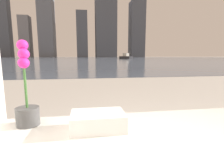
% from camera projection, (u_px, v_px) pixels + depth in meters
% --- Properties ---
extents(potted_orchid, '(0.11, 0.11, 0.42)m').
position_uv_depth(potted_orchid, '(27.00, 100.00, 0.86)').
color(potted_orchid, '#4C4C4C').
rests_on(potted_orchid, bathtub).
extents(towel_stack, '(0.25, 0.17, 0.08)m').
position_uv_depth(towel_stack, '(98.00, 121.00, 0.82)').
color(towel_stack, white).
rests_on(towel_stack, bathtub).
extents(harbor_water, '(180.00, 110.00, 0.01)m').
position_uv_depth(harbor_water, '(86.00, 58.00, 60.70)').
color(harbor_water, slate).
rests_on(harbor_water, ground_plane).
extents(harbor_boat_2, '(3.53, 4.62, 1.67)m').
position_uv_depth(harbor_boat_2, '(126.00, 57.00, 52.09)').
color(harbor_boat_2, '#2D2D33').
rests_on(harbor_boat_2, harbor_water).
extents(skyline_tower_0, '(7.16, 6.00, 43.48)m').
position_uv_depth(skyline_tower_0, '(3.00, 21.00, 104.62)').
color(skyline_tower_0, '#4C515B').
rests_on(skyline_tower_0, ground_plane).
extents(skyline_tower_1, '(6.21, 7.09, 24.86)m').
position_uv_depth(skyline_tower_1, '(26.00, 37.00, 107.91)').
color(skyline_tower_1, slate).
rests_on(skyline_tower_1, ground_plane).
extents(skyline_tower_3, '(6.72, 13.68, 28.10)m').
position_uv_depth(skyline_tower_3, '(82.00, 35.00, 112.86)').
color(skyline_tower_3, '#4C515B').
rests_on(skyline_tower_3, ground_plane).
extents(skyline_tower_4, '(13.21, 13.12, 46.07)m').
position_uv_depth(skyline_tower_4, '(106.00, 21.00, 113.72)').
color(skyline_tower_4, '#4C515B').
rests_on(skyline_tower_4, ground_plane).
extents(skyline_tower_5, '(9.33, 9.68, 36.19)m').
position_uv_depth(skyline_tower_5, '(137.00, 30.00, 117.69)').
color(skyline_tower_5, '#4C515B').
rests_on(skyline_tower_5, ground_plane).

